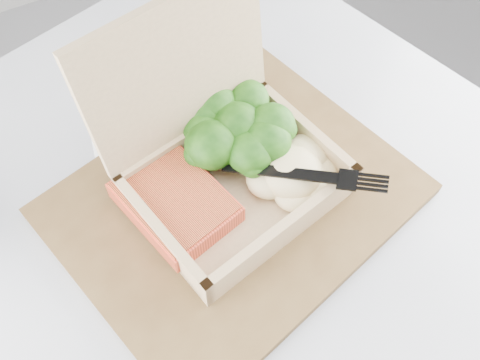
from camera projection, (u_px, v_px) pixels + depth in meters
cafe_table at (217, 292)px, 0.74m from camera, size 0.96×0.96×0.72m
serving_tray at (234, 201)px, 0.59m from camera, size 0.43×0.38×0.02m
takeout_container at (219, 151)px, 0.56m from camera, size 0.24×0.23×0.20m
salmon_fillet at (175, 202)px, 0.56m from camera, size 0.12×0.14×0.02m
broccoli_pile at (237, 131)px, 0.59m from camera, size 0.13×0.13×0.05m
mashed_potatoes at (292, 172)px, 0.57m from camera, size 0.11×0.09×0.04m
plastic_fork at (258, 168)px, 0.55m from camera, size 0.14×0.13×0.02m
receipt at (120, 109)px, 0.67m from camera, size 0.11×0.17×0.00m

